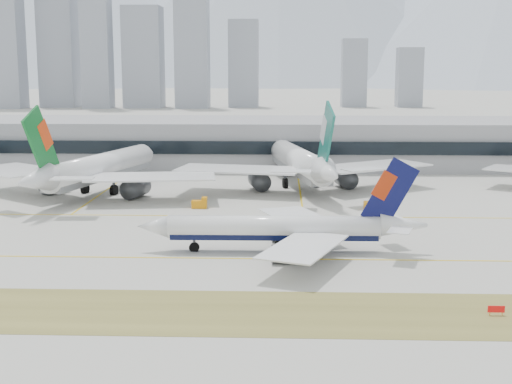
{
  "coord_description": "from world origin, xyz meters",
  "views": [
    {
      "loc": [
        6.85,
        -122.21,
        32.09
      ],
      "look_at": [
        1.64,
        18.0,
        7.5
      ],
      "focal_mm": 50.0,
      "sensor_mm": 36.0,
      "label": 1
    }
  ],
  "objects_px": {
    "taxiing_airliner": "(285,229)",
    "widebody_eva": "(96,170)",
    "widebody_cathay": "(302,164)",
    "terminal": "(262,142)"
  },
  "relations": [
    {
      "from": "widebody_eva",
      "to": "terminal",
      "type": "height_order",
      "value": "widebody_eva"
    },
    {
      "from": "taxiing_airliner",
      "to": "widebody_eva",
      "type": "xyz_separation_m",
      "value": [
        -47.72,
        55.59,
        2.33
      ]
    },
    {
      "from": "widebody_eva",
      "to": "terminal",
      "type": "relative_size",
      "value": 0.24
    },
    {
      "from": "widebody_eva",
      "to": "widebody_cathay",
      "type": "bearing_deg",
      "value": -62.51
    },
    {
      "from": "terminal",
      "to": "widebody_cathay",
      "type": "bearing_deg",
      "value": -75.72
    },
    {
      "from": "taxiing_airliner",
      "to": "terminal",
      "type": "height_order",
      "value": "taxiing_airliner"
    },
    {
      "from": "widebody_cathay",
      "to": "terminal",
      "type": "distance_m",
      "value": 49.02
    },
    {
      "from": "widebody_eva",
      "to": "widebody_cathay",
      "type": "distance_m",
      "value": 53.83
    },
    {
      "from": "taxiing_airliner",
      "to": "terminal",
      "type": "distance_m",
      "value": 115.38
    },
    {
      "from": "widebody_cathay",
      "to": "terminal",
      "type": "height_order",
      "value": "widebody_cathay"
    }
  ]
}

